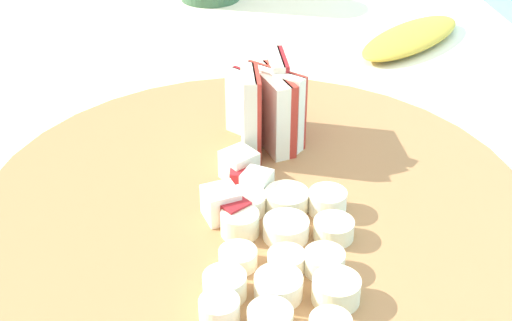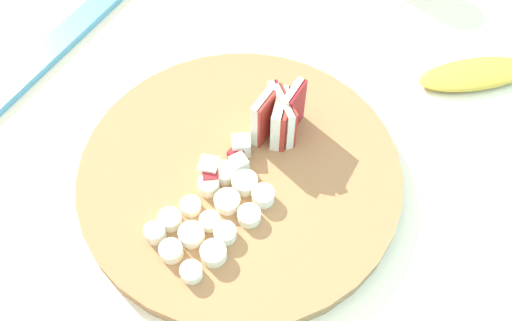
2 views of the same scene
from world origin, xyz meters
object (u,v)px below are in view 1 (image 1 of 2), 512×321
(apple_wedge_fan, at_px, (267,107))
(banana_slice_rows, at_px, (284,253))
(apple_dice_pile, at_px, (238,187))
(banana_peel, at_px, (411,37))
(cutting_board, at_px, (256,205))

(apple_wedge_fan, xyz_separation_m, banana_slice_rows, (0.14, -0.01, -0.02))
(apple_dice_pile, distance_m, banana_peel, 0.37)
(cutting_board, relative_size, apple_dice_pile, 4.72)
(cutting_board, relative_size, banana_peel, 2.31)
(cutting_board, bearing_deg, apple_wedge_fan, 165.71)
(apple_dice_pile, relative_size, banana_peel, 0.49)
(cutting_board, bearing_deg, banana_slice_rows, 5.47)
(cutting_board, bearing_deg, apple_dice_pile, -65.04)
(apple_wedge_fan, bearing_deg, cutting_board, -14.29)
(banana_peel, bearing_deg, cutting_board, -35.34)
(cutting_board, height_order, banana_peel, cutting_board)
(banana_slice_rows, distance_m, banana_peel, 0.41)
(banana_slice_rows, bearing_deg, apple_wedge_fan, 175.83)
(apple_dice_pile, relative_size, banana_slice_rows, 0.55)
(banana_slice_rows, bearing_deg, apple_dice_pile, -163.85)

